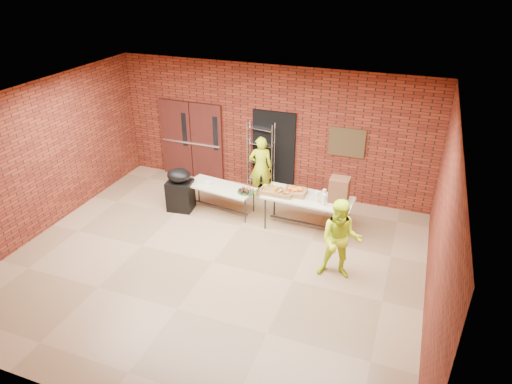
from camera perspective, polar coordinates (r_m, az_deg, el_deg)
room at (r=8.40m, az=-5.88°, el=0.12°), size 8.08×7.08×3.28m
double_doors at (r=12.34m, az=-8.04°, el=6.41°), size 1.78×0.12×2.10m
dark_doorway at (r=11.50m, az=2.22°, el=5.05°), size 1.10×0.06×2.10m
bronze_plaque at (r=10.92m, az=11.29°, el=6.10°), size 0.85×0.04×0.70m
wire_rack at (r=11.52m, az=0.59°, el=4.39°), size 0.70×0.34×1.83m
table_left at (r=10.64m, az=-4.47°, el=0.43°), size 1.70×0.90×0.67m
table_right at (r=9.94m, az=6.49°, el=-0.98°), size 1.97×0.89×0.80m
basket_bananas at (r=9.99m, az=1.81°, el=0.16°), size 0.43×0.33×0.13m
basket_oranges at (r=9.96m, az=4.91°, el=0.02°), size 0.48×0.38×0.15m
basket_apples at (r=9.89m, az=3.43°, el=-0.17°), size 0.41×0.32×0.13m
muffin_tray at (r=10.32m, az=-1.27°, el=0.22°), size 0.39×0.39×0.10m
napkin_box at (r=10.74m, az=-5.95°, el=1.14°), size 0.18×0.12×0.06m
coffee_dispenser at (r=9.74m, az=10.37°, el=0.31°), size 0.40×0.36×0.53m
cup_stack_front at (r=9.67m, az=7.62°, el=-0.60°), size 0.08×0.08×0.25m
cup_stack_mid at (r=9.57m, az=8.46°, el=-0.96°), size 0.09×0.09×0.26m
cup_stack_back at (r=9.80m, az=8.51°, el=-0.31°), size 0.08×0.08×0.24m
covered_grill at (r=10.91m, az=-9.48°, el=0.33°), size 0.64×0.55×1.06m
volunteer_woman at (r=11.28m, az=0.59°, el=3.16°), size 0.68×0.57×1.58m
volunteer_man at (r=8.54m, az=10.50°, el=-5.93°), size 0.86×0.71×1.61m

